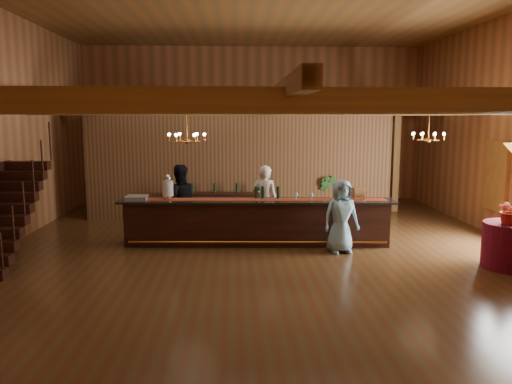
{
  "coord_description": "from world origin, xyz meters",
  "views": [
    {
      "loc": [
        -0.66,
        -11.2,
        3.0
      ],
      "look_at": [
        -0.14,
        0.64,
        1.23
      ],
      "focal_mm": 35.0,
      "sensor_mm": 36.0,
      "label": 1
    }
  ],
  "objects_px": {
    "floor_plant": "(325,196)",
    "raffle_drum": "(359,193)",
    "backbar_shelf": "(215,207)",
    "guest": "(341,216)",
    "chandelier_right": "(428,136)",
    "bartender": "(265,201)",
    "round_table": "(510,245)",
    "tasting_bar": "(257,222)",
    "beverage_dispenser": "(168,187)",
    "staff_second": "(179,202)",
    "chandelier_left": "(187,137)"
  },
  "relations": [
    {
      "from": "guest",
      "to": "bartender",
      "type": "bearing_deg",
      "value": 126.43
    },
    {
      "from": "raffle_drum",
      "to": "bartender",
      "type": "bearing_deg",
      "value": 156.98
    },
    {
      "from": "round_table",
      "to": "staff_second",
      "type": "xyz_separation_m",
      "value": [
        -6.89,
        2.81,
        0.47
      ]
    },
    {
      "from": "chandelier_left",
      "to": "raffle_drum",
      "type": "bearing_deg",
      "value": 7.97
    },
    {
      "from": "beverage_dispenser",
      "to": "bartender",
      "type": "bearing_deg",
      "value": 14.13
    },
    {
      "from": "tasting_bar",
      "to": "bartender",
      "type": "distance_m",
      "value": 0.86
    },
    {
      "from": "raffle_drum",
      "to": "chandelier_right",
      "type": "distance_m",
      "value": 2.29
    },
    {
      "from": "beverage_dispenser",
      "to": "staff_second",
      "type": "bearing_deg",
      "value": 69.72
    },
    {
      "from": "chandelier_right",
      "to": "raffle_drum",
      "type": "bearing_deg",
      "value": -163.25
    },
    {
      "from": "staff_second",
      "to": "guest",
      "type": "distance_m",
      "value": 4.03
    },
    {
      "from": "raffle_drum",
      "to": "floor_plant",
      "type": "relative_size",
      "value": 0.26
    },
    {
      "from": "chandelier_right",
      "to": "bartender",
      "type": "xyz_separation_m",
      "value": [
        -3.95,
        0.37,
        -1.64
      ]
    },
    {
      "from": "backbar_shelf",
      "to": "chandelier_left",
      "type": "height_order",
      "value": "chandelier_left"
    },
    {
      "from": "floor_plant",
      "to": "raffle_drum",
      "type": "bearing_deg",
      "value": -86.98
    },
    {
      "from": "tasting_bar",
      "to": "beverage_dispenser",
      "type": "bearing_deg",
      "value": 178.56
    },
    {
      "from": "raffle_drum",
      "to": "bartender",
      "type": "relative_size",
      "value": 0.19
    },
    {
      "from": "raffle_drum",
      "to": "floor_plant",
      "type": "distance_m",
      "value": 3.34
    },
    {
      "from": "bartender",
      "to": "raffle_drum",
      "type": "bearing_deg",
      "value": 178.52
    },
    {
      "from": "tasting_bar",
      "to": "guest",
      "type": "bearing_deg",
      "value": -20.12
    },
    {
      "from": "tasting_bar",
      "to": "round_table",
      "type": "distance_m",
      "value": 5.42
    },
    {
      "from": "beverage_dispenser",
      "to": "bartender",
      "type": "relative_size",
      "value": 0.33
    },
    {
      "from": "guest",
      "to": "floor_plant",
      "type": "height_order",
      "value": "guest"
    },
    {
      "from": "raffle_drum",
      "to": "backbar_shelf",
      "type": "xyz_separation_m",
      "value": [
        -3.48,
        2.88,
        -0.84
      ]
    },
    {
      "from": "staff_second",
      "to": "guest",
      "type": "relative_size",
      "value": 1.12
    },
    {
      "from": "raffle_drum",
      "to": "bartender",
      "type": "distance_m",
      "value": 2.36
    },
    {
      "from": "chandelier_right",
      "to": "floor_plant",
      "type": "xyz_separation_m",
      "value": [
        -1.98,
        2.74,
        -1.91
      ]
    },
    {
      "from": "beverage_dispenser",
      "to": "chandelier_right",
      "type": "xyz_separation_m",
      "value": [
        6.29,
        0.22,
        1.19
      ]
    },
    {
      "from": "round_table",
      "to": "tasting_bar",
      "type": "bearing_deg",
      "value": 157.15
    },
    {
      "from": "chandelier_right",
      "to": "beverage_dispenser",
      "type": "bearing_deg",
      "value": -177.99
    },
    {
      "from": "tasting_bar",
      "to": "staff_second",
      "type": "bearing_deg",
      "value": 162.36
    },
    {
      "from": "raffle_drum",
      "to": "guest",
      "type": "relative_size",
      "value": 0.21
    },
    {
      "from": "beverage_dispenser",
      "to": "backbar_shelf",
      "type": "relative_size",
      "value": 0.2
    },
    {
      "from": "round_table",
      "to": "backbar_shelf",
      "type": "bearing_deg",
      "value": 141.67
    },
    {
      "from": "chandelier_left",
      "to": "round_table",
      "type": "bearing_deg",
      "value": -11.97
    },
    {
      "from": "floor_plant",
      "to": "guest",
      "type": "bearing_deg",
      "value": -95.32
    },
    {
      "from": "chandelier_right",
      "to": "floor_plant",
      "type": "height_order",
      "value": "chandelier_right"
    },
    {
      "from": "bartender",
      "to": "floor_plant",
      "type": "relative_size",
      "value": 1.41
    },
    {
      "from": "tasting_bar",
      "to": "floor_plant",
      "type": "bearing_deg",
      "value": 57.46
    },
    {
      "from": "beverage_dispenser",
      "to": "raffle_drum",
      "type": "distance_m",
      "value": 4.5
    },
    {
      "from": "backbar_shelf",
      "to": "floor_plant",
      "type": "height_order",
      "value": "floor_plant"
    },
    {
      "from": "floor_plant",
      "to": "bartender",
      "type": "bearing_deg",
      "value": -129.73
    },
    {
      "from": "beverage_dispenser",
      "to": "backbar_shelf",
      "type": "distance_m",
      "value": 2.9
    },
    {
      "from": "beverage_dispenser",
      "to": "floor_plant",
      "type": "relative_size",
      "value": 0.46
    },
    {
      "from": "round_table",
      "to": "chandelier_left",
      "type": "relative_size",
      "value": 1.33
    },
    {
      "from": "backbar_shelf",
      "to": "guest",
      "type": "height_order",
      "value": "guest"
    },
    {
      "from": "staff_second",
      "to": "beverage_dispenser",
      "type": "bearing_deg",
      "value": 55.61
    },
    {
      "from": "backbar_shelf",
      "to": "bartender",
      "type": "distance_m",
      "value": 2.43
    },
    {
      "from": "raffle_drum",
      "to": "staff_second",
      "type": "distance_m",
      "value": 4.38
    },
    {
      "from": "raffle_drum",
      "to": "chandelier_right",
      "type": "relative_size",
      "value": 0.42
    },
    {
      "from": "staff_second",
      "to": "raffle_drum",
      "type": "bearing_deg",
      "value": 154.36
    }
  ]
}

